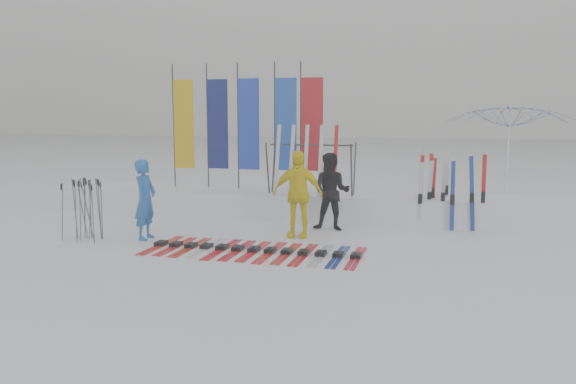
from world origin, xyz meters
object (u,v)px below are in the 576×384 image
(ski_rack, at_px, (311,162))
(person_blue, at_px, (145,199))
(tent_canopy, at_px, (509,158))
(ski_row, at_px, (254,250))
(person_yellow, at_px, (297,194))
(person_black, at_px, (331,192))

(ski_rack, bearing_deg, person_blue, -132.08)
(tent_canopy, relative_size, ski_row, 0.81)
(person_blue, relative_size, person_yellow, 0.90)
(person_yellow, bearing_deg, ski_rack, 95.18)
(ski_row, bearing_deg, person_yellow, 73.01)
(person_black, distance_m, tent_canopy, 5.01)
(person_blue, xyz_separation_m, person_black, (3.42, 1.86, 0.04))
(person_blue, xyz_separation_m, tent_canopy, (7.30, 4.98, 0.62))
(person_blue, bearing_deg, person_yellow, -73.41)
(person_blue, distance_m, person_black, 3.89)
(person_yellow, xyz_separation_m, tent_canopy, (4.41, 4.00, 0.54))
(person_black, bearing_deg, person_blue, -150.82)
(person_black, xyz_separation_m, person_yellow, (-0.54, -0.88, 0.05))
(person_blue, bearing_deg, person_black, -63.67)
(person_black, height_order, ski_row, person_black)
(person_black, distance_m, ski_row, 2.64)
(ski_row, height_order, ski_rack, ski_rack)
(person_black, relative_size, ski_row, 0.43)
(ski_row, bearing_deg, person_black, 67.18)
(person_yellow, distance_m, ski_rack, 2.08)
(ski_row, bearing_deg, ski_rack, 85.61)
(tent_canopy, bearing_deg, person_black, -141.18)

